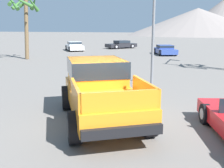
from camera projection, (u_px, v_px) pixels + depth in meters
The scene contains 6 objects.
ground_plane at pixel (105, 120), 8.58m from camera, with size 320.00×320.00×0.00m, color slate.
orange_pickup_truck at pixel (99, 86), 8.64m from camera, with size 4.39×5.36×1.89m.
parked_car_dark at pixel (121, 44), 38.30m from camera, with size 4.23×4.66×1.13m.
parked_car_white at pixel (74, 46), 34.40m from camera, with size 3.97×4.42×1.20m.
parked_car_blue at pixel (165, 50), 29.33m from camera, with size 3.22×4.45×1.07m.
palm_tree_short at pixel (23, 10), 24.17m from camera, with size 3.11×3.09×5.95m.
Camera 1 is at (2.93, -7.60, 2.95)m, focal length 42.00 mm.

